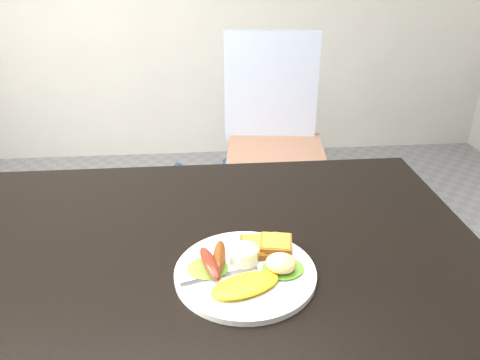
{
  "coord_description": "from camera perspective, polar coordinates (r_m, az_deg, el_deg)",
  "views": [
    {
      "loc": [
        -0.01,
        -0.87,
        1.34
      ],
      "look_at": [
        0.07,
        -0.01,
        0.9
      ],
      "focal_mm": 35.0,
      "sensor_mm": 36.0,
      "label": 1
    }
  ],
  "objects": [
    {
      "name": "dining_chair",
      "position": [
        2.21,
        4.37,
        3.04
      ],
      "size": [
        0.5,
        0.5,
        0.05
      ],
      "primitive_type": "cube",
      "rotation": [
        0.0,
        0.0,
        -0.12
      ],
      "color": "#A7755B",
      "rests_on": "ground"
    },
    {
      "name": "fork",
      "position": [
        0.92,
        -2.49,
        -11.7
      ],
      "size": [
        0.15,
        0.05,
        0.0
      ],
      "primitive_type": "cube",
      "rotation": [
        0.0,
        0.0,
        0.26
      ],
      "color": "#ADAFB7",
      "rests_on": "plate"
    },
    {
      "name": "person",
      "position": [
        1.63,
        3.94,
        7.97
      ],
      "size": [
        0.68,
        0.56,
        1.62
      ],
      "primitive_type": "imported",
      "rotation": [
        0.0,
        0.0,
        3.47
      ],
      "color": "navy",
      "rests_on": "ground"
    },
    {
      "name": "potato_salad",
      "position": [
        0.92,
        5.03,
        -10.05
      ],
      "size": [
        0.08,
        0.07,
        0.03
      ],
      "primitive_type": "ellipsoid",
      "rotation": [
        0.0,
        0.0,
        -0.36
      ],
      "color": "#FBF9A9",
      "rests_on": "lettuce_right"
    },
    {
      "name": "plate",
      "position": [
        0.94,
        0.64,
        -11.27
      ],
      "size": [
        0.28,
        0.28,
        0.01
      ],
      "primitive_type": "cylinder",
      "color": "white",
      "rests_on": "dining_table"
    },
    {
      "name": "ramekin",
      "position": [
        0.95,
        0.52,
        -9.16
      ],
      "size": [
        0.07,
        0.07,
        0.03
      ],
      "primitive_type": "cylinder",
      "rotation": [
        0.0,
        0.0,
        0.26
      ],
      "color": "white",
      "rests_on": "plate"
    },
    {
      "name": "omelette",
      "position": [
        0.89,
        0.63,
        -12.69
      ],
      "size": [
        0.15,
        0.11,
        0.02
      ],
      "primitive_type": "ellipsoid",
      "rotation": [
        0.0,
        0.0,
        0.37
      ],
      "color": "yellow",
      "rests_on": "plate"
    },
    {
      "name": "toast_a",
      "position": [
        0.99,
        2.67,
        -8.13
      ],
      "size": [
        0.09,
        0.09,
        0.01
      ],
      "primitive_type": "cube",
      "rotation": [
        0.0,
        0.0,
        0.03
      ],
      "color": "#963B16",
      "rests_on": "plate"
    },
    {
      "name": "sausage_b",
      "position": [
        0.94,
        -2.53,
        -9.24
      ],
      "size": [
        0.04,
        0.11,
        0.03
      ],
      "primitive_type": "ellipsoid",
      "rotation": [
        0.0,
        0.0,
        -0.1
      ],
      "color": "#6E3111",
      "rests_on": "lettuce_left"
    },
    {
      "name": "lettuce_left",
      "position": [
        0.94,
        -3.98,
        -10.67
      ],
      "size": [
        0.09,
        0.09,
        0.01
      ],
      "primitive_type": "ellipsoid",
      "rotation": [
        0.0,
        0.0,
        -0.2
      ],
      "color": "#538F1C",
      "rests_on": "plate"
    },
    {
      "name": "lettuce_right",
      "position": [
        0.94,
        5.27,
        -10.67
      ],
      "size": [
        0.1,
        0.09,
        0.01
      ],
      "primitive_type": "ellipsoid",
      "rotation": [
        0.0,
        0.0,
        0.2
      ],
      "color": "#578B28",
      "rests_on": "plate"
    },
    {
      "name": "sausage_a",
      "position": [
        0.93,
        -3.68,
        -10.11
      ],
      "size": [
        0.06,
        0.11,
        0.03
      ],
      "primitive_type": "ellipsoid",
      "rotation": [
        0.0,
        0.0,
        0.27
      ],
      "color": "brown",
      "rests_on": "lettuce_left"
    },
    {
      "name": "toast_b",
      "position": [
        0.98,
        4.42,
        -7.69
      ],
      "size": [
        0.08,
        0.08,
        0.01
      ],
      "primitive_type": "cube",
      "rotation": [
        0.0,
        0.0,
        -0.18
      ],
      "color": "#94561C",
      "rests_on": "toast_a"
    },
    {
      "name": "dining_table",
      "position": [
        1.06,
        -3.67,
        -8.27
      ],
      "size": [
        1.2,
        0.8,
        0.04
      ],
      "primitive_type": "cube",
      "color": "black",
      "rests_on": "ground"
    }
  ]
}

